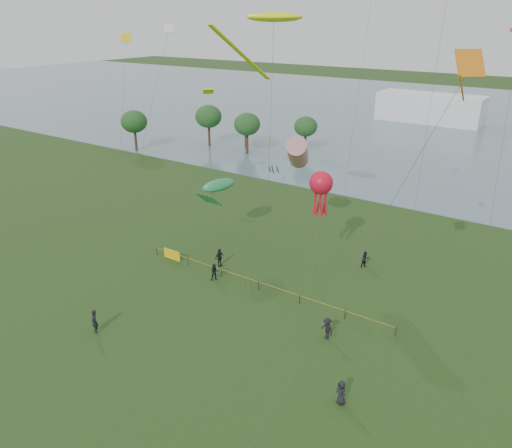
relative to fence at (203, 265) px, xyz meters
The scene contains 16 objects.
ground_plane 16.31m from the fence, 58.58° to the right, with size 400.00×400.00×0.00m, color black.
lake 86.51m from the fence, 84.36° to the left, with size 400.00×120.00×0.08m, color slate.
pavilion_left 81.20m from the fence, 92.47° to the left, with size 22.00×8.00×6.00m, color white.
trees 44.65m from the fence, 125.90° to the left, with size 28.80×19.50×7.25m.
fence is the anchor object (origin of this frame).
spectator_a 2.17m from the fence, 22.22° to the right, with size 0.76×0.59×1.56m, color black.
spectator_b 14.42m from the fence, 12.21° to the right, with size 1.09×0.63×1.69m, color black.
spectator_c 1.72m from the fence, 66.28° to the left, with size 1.03×0.43×1.76m, color black.
spectator_d 19.66m from the fence, 25.43° to the right, with size 0.79×0.51×1.61m, color black.
spectator_f 11.94m from the fence, 91.94° to the right, with size 0.67×0.44×1.84m, color black.
spectator_g 14.96m from the fence, 36.80° to the left, with size 0.77×0.60×1.59m, color black.
kite_stingray 21.77m from the fence, 30.11° to the left, with size 4.69×9.94×21.91m.
kite_windsock 13.47m from the fence, 59.58° to the left, with size 5.68×7.60×11.99m.
kite_creature 8.40m from the fence, 113.88° to the left, with size 5.46×8.88×6.62m.
kite_octopus 13.07m from the fence, 30.57° to the left, with size 3.11×6.33×9.68m.
kite_delta 28.47m from the fence, 17.11° to the right, with size 6.70×11.98×20.26m.
Camera 1 is at (18.32, -16.94, 21.67)m, focal length 35.00 mm.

